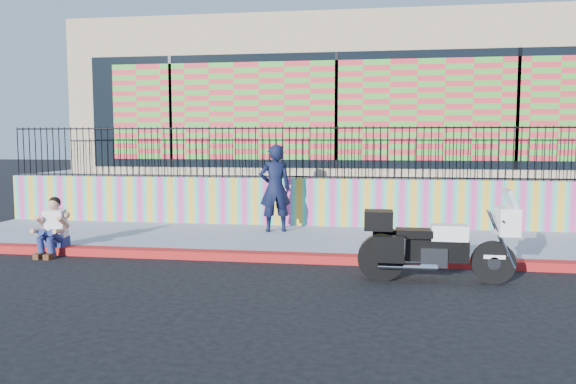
# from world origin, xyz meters

# --- Properties ---
(ground) EXTENTS (90.00, 90.00, 0.00)m
(ground) POSITION_xyz_m (0.00, 0.00, 0.00)
(ground) COLOR black
(ground) RESTS_ON ground
(red_curb) EXTENTS (16.00, 0.30, 0.15)m
(red_curb) POSITION_xyz_m (0.00, 0.00, 0.07)
(red_curb) COLOR #A90C25
(red_curb) RESTS_ON ground
(sidewalk) EXTENTS (16.00, 3.00, 0.15)m
(sidewalk) POSITION_xyz_m (0.00, 1.65, 0.07)
(sidewalk) COLOR gray
(sidewalk) RESTS_ON ground
(mural_wall) EXTENTS (16.00, 0.20, 1.10)m
(mural_wall) POSITION_xyz_m (0.00, 3.25, 0.70)
(mural_wall) COLOR #D8398E
(mural_wall) RESTS_ON sidewalk
(metal_fence) EXTENTS (15.80, 0.04, 1.20)m
(metal_fence) POSITION_xyz_m (0.00, 3.25, 1.85)
(metal_fence) COLOR black
(metal_fence) RESTS_ON mural_wall
(elevated_platform) EXTENTS (16.00, 10.00, 1.25)m
(elevated_platform) POSITION_xyz_m (0.00, 8.35, 0.62)
(elevated_platform) COLOR gray
(elevated_platform) RESTS_ON ground
(storefront_building) EXTENTS (14.00, 8.06, 4.00)m
(storefront_building) POSITION_xyz_m (0.00, 8.13, 3.25)
(storefront_building) COLOR tan
(storefront_building) RESTS_ON elevated_platform
(police_motorcycle) EXTENTS (2.30, 0.76, 1.43)m
(police_motorcycle) POSITION_xyz_m (1.84, -1.03, 0.60)
(police_motorcycle) COLOR black
(police_motorcycle) RESTS_ON ground
(police_officer) EXTENTS (0.80, 0.65, 1.89)m
(police_officer) POSITION_xyz_m (-1.19, 2.30, 1.10)
(police_officer) COLOR black
(police_officer) RESTS_ON sidewalk
(seated_man) EXTENTS (0.54, 0.71, 1.06)m
(seated_man) POSITION_xyz_m (-4.95, -0.17, 0.45)
(seated_man) COLOR navy
(seated_man) RESTS_ON ground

